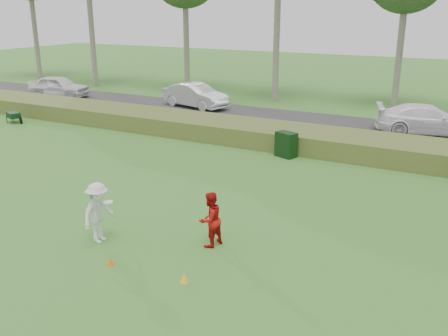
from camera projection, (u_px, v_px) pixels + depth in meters
The scene contains 12 objects.
ground at pixel (156, 252), 13.81m from camera, with size 120.00×120.00×0.00m, color #316E24.
reed_strip at pixel (303, 139), 23.74m from camera, with size 80.00×3.00×0.90m, color #4C5C25.
park_road at pixel (332, 126), 28.06m from camera, with size 80.00×6.00×0.06m, color #2D2D2D.
player_white at pixel (98, 213), 14.18m from camera, with size 0.87×1.16×1.79m.
player_red at pixel (210, 219), 13.95m from camera, with size 0.78×0.61×1.61m, color #B3100F.
cone_orange at pixel (110, 262), 13.07m from camera, with size 0.20×0.20×0.22m, color #FF5F0D.
cone_yellow at pixel (184, 278), 12.27m from camera, with size 0.22×0.22×0.24m, color yellow.
utility_cabinet at pixel (286, 145), 22.34m from camera, with size 0.91×0.57×1.13m, color black.
wheelbarrow at pixel (14, 115), 28.87m from camera, with size 1.31×0.89×0.62m.
car_left at pixel (59, 86), 36.73m from camera, with size 1.82×4.53×1.54m, color white.
car_mid at pixel (196, 95), 32.91m from camera, with size 1.66×4.77×1.57m, color silver.
car_right at pixel (428, 119), 26.09m from camera, with size 2.13×5.23×1.52m, color white.
Camera 1 is at (7.49, -10.06, 6.51)m, focal length 40.00 mm.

